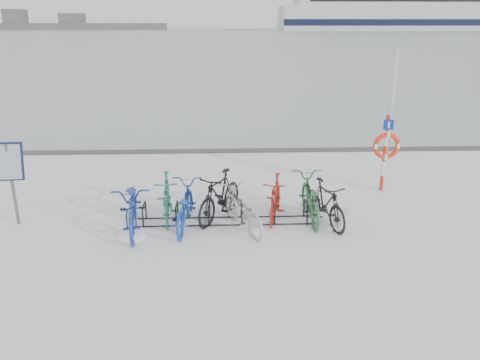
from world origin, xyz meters
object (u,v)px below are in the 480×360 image
at_px(info_board, 9,166).
at_px(lifebuoy_station, 386,146).
at_px(bike_rack, 226,214).
at_px(cruise_ferry, 416,5).

xyz_separation_m(info_board, lifebuoy_station, (8.77, 1.82, -0.11)).
relative_size(bike_rack, info_board, 2.15).
distance_m(info_board, cruise_ferry, 255.58).
height_order(bike_rack, lifebuoy_station, lifebuoy_station).
relative_size(bike_rack, cruise_ferry, 0.03).
xyz_separation_m(lifebuoy_station, cruise_ferry, (92.96, 232.40, 10.98)).
bearing_deg(lifebuoy_station, bike_rack, -155.83).
bearing_deg(lifebuoy_station, cruise_ferry, 68.20).
height_order(info_board, lifebuoy_station, lifebuoy_station).
bearing_deg(bike_rack, info_board, 179.29).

